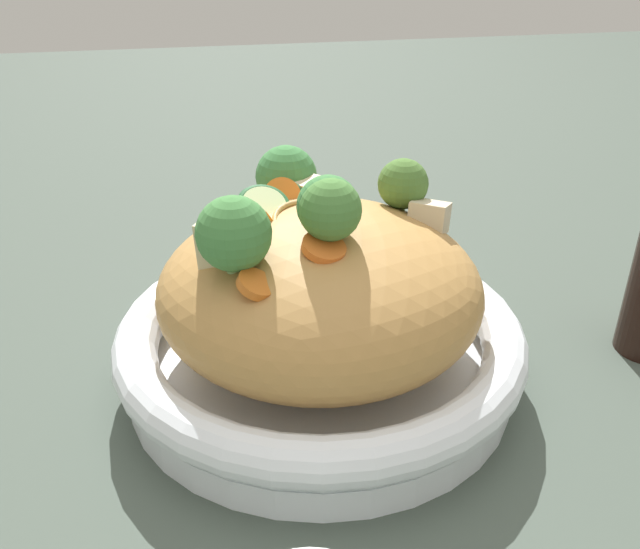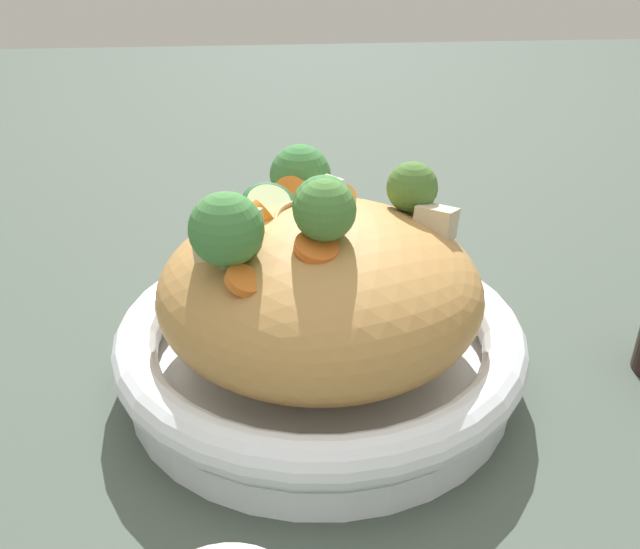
% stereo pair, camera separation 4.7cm
% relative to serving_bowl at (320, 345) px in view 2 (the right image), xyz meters
% --- Properties ---
extents(ground_plane, '(3.00, 3.00, 0.00)m').
position_rel_serving_bowl_xyz_m(ground_plane, '(0.00, 0.00, -0.03)').
color(ground_plane, '#434F46').
extents(serving_bowl, '(0.30, 0.30, 0.05)m').
position_rel_serving_bowl_xyz_m(serving_bowl, '(0.00, 0.00, 0.00)').
color(serving_bowl, white).
rests_on(serving_bowl, ground_plane).
extents(noodle_heap, '(0.23, 0.23, 0.11)m').
position_rel_serving_bowl_xyz_m(noodle_heap, '(0.00, -0.00, 0.05)').
color(noodle_heap, '#B68446').
rests_on(noodle_heap, serving_bowl).
extents(broccoli_florets, '(0.19, 0.20, 0.08)m').
position_rel_serving_bowl_xyz_m(broccoli_florets, '(0.01, -0.02, 0.11)').
color(broccoli_florets, '#90B16C').
rests_on(broccoli_florets, serving_bowl).
extents(carrot_coins, '(0.10, 0.14, 0.03)m').
position_rel_serving_bowl_xyz_m(carrot_coins, '(0.02, -0.01, 0.10)').
color(carrot_coins, orange).
rests_on(carrot_coins, serving_bowl).
extents(zucchini_slices, '(0.08, 0.10, 0.04)m').
position_rel_serving_bowl_xyz_m(zucchini_slices, '(0.02, -0.06, 0.09)').
color(zucchini_slices, beige).
rests_on(zucchini_slices, serving_bowl).
extents(chicken_chunks, '(0.19, 0.13, 0.04)m').
position_rel_serving_bowl_xyz_m(chicken_chunks, '(0.02, -0.01, 0.10)').
color(chicken_chunks, beige).
rests_on(chicken_chunks, serving_bowl).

